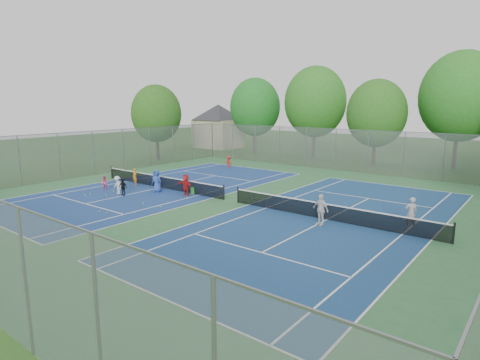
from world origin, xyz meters
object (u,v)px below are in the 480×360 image
at_px(net_right, 327,212).
at_px(ball_crate, 152,183).
at_px(instructor, 411,213).
at_px(ball_hopper, 193,190).
at_px(net_left, 161,182).

distance_m(net_right, ball_crate, 15.43).
bearing_deg(instructor, ball_hopper, -28.36).
xyz_separation_m(net_right, ball_crate, (-15.43, 0.31, -0.32)).
distance_m(net_right, instructor, 4.33).
relative_size(net_left, net_right, 1.00).
bearing_deg(net_right, ball_hopper, 179.75).
distance_m(net_left, ball_hopper, 3.45).
relative_size(ball_crate, instructor, 0.18).
relative_size(net_right, ball_crate, 41.41).
xyz_separation_m(net_left, ball_crate, (-1.43, 0.31, -0.32)).
xyz_separation_m(net_right, instructor, (4.14, 1.21, 0.39)).
bearing_deg(net_left, ball_hopper, 0.77).
height_order(net_right, ball_hopper, net_right).
bearing_deg(ball_crate, net_left, -12.24).
height_order(ball_crate, ball_hopper, ball_hopper).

